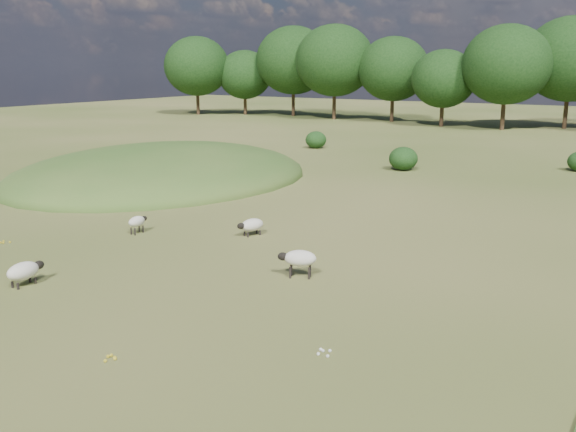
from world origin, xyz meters
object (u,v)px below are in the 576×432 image
object	(u,v)px
sheep_3	(252,225)
sheep_2	(24,271)
sheep_1	(299,258)
sheep_4	(137,221)

from	to	relation	value
sheep_3	sheep_2	bearing A→B (deg)	4.94
sheep_2	sheep_3	distance (m)	8.97
sheep_1	sheep_2	distance (m)	8.55
sheep_2	sheep_3	size ratio (longest dim) A/B	1.04
sheep_1	sheep_3	bearing A→B (deg)	-62.76
sheep_2	sheep_4	distance (m)	6.62
sheep_1	sheep_4	xyz separation A→B (m)	(-8.40, 1.25, -0.13)
sheep_1	sheep_4	world-z (taller)	sheep_1
sheep_1	sheep_3	size ratio (longest dim) A/B	1.04
sheep_1	sheep_4	bearing A→B (deg)	-32.55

